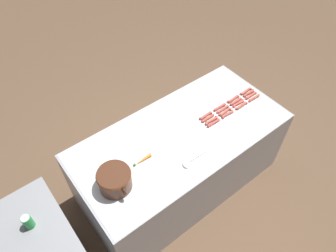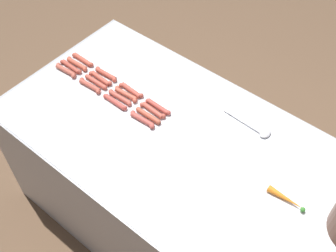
{
  "view_description": "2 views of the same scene",
  "coord_description": "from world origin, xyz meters",
  "views": [
    {
      "loc": [
        -1.39,
        1.24,
        3.1
      ],
      "look_at": [
        0.11,
        0.07,
        0.92
      ],
      "focal_mm": 33.44,
      "sensor_mm": 36.0,
      "label": 1
    },
    {
      "loc": [
        1.02,
        0.65,
        2.48
      ],
      "look_at": [
        0.03,
        -0.16,
        0.95
      ],
      "focal_mm": 45.15,
      "sensor_mm": 36.0,
      "label": 2
    }
  ],
  "objects": [
    {
      "name": "hot_dog_10",
      "position": [
        -0.01,
        -0.52,
        0.86
      ],
      "size": [
        0.03,
        0.16,
        0.03
      ],
      "color": "#AE4E40",
      "rests_on": "griddle_counter"
    },
    {
      "name": "bean_pot",
      "position": [
        -0.1,
        0.77,
        0.95
      ],
      "size": [
        0.35,
        0.28,
        0.18
      ],
      "color": "#472616",
      "rests_on": "griddle_counter"
    },
    {
      "name": "griddle_counter",
      "position": [
        0.0,
        0.0,
        0.42
      ],
      "size": [
        1.0,
        2.08,
        0.85
      ],
      "color": "#9EA0A5",
      "rests_on": "ground_plane"
    },
    {
      "name": "hot_dog_9",
      "position": [
        -0.02,
        -0.71,
        0.86
      ],
      "size": [
        0.03,
        0.16,
        0.03
      ],
      "color": "#B24E3E",
      "rests_on": "griddle_counter"
    },
    {
      "name": "hot_dog_13",
      "position": [
        0.02,
        -0.71,
        0.86
      ],
      "size": [
        0.04,
        0.16,
        0.03
      ],
      "color": "#B14C3D",
      "rests_on": "griddle_counter"
    },
    {
      "name": "hot_dog_8",
      "position": [
        -0.01,
        -0.9,
        0.86
      ],
      "size": [
        0.03,
        0.16,
        0.03
      ],
      "color": "#AB4839",
      "rests_on": "griddle_counter"
    },
    {
      "name": "hot_dog_1",
      "position": [
        -0.1,
        -0.71,
        0.86
      ],
      "size": [
        0.03,
        0.16,
        0.03
      ],
      "color": "#AE4839",
      "rests_on": "griddle_counter"
    },
    {
      "name": "serving_spoon",
      "position": [
        -0.29,
        0.15,
        0.86
      ],
      "size": [
        0.07,
        0.27,
        0.02
      ],
      "color": "#B7B7BC",
      "rests_on": "griddle_counter"
    },
    {
      "name": "hot_dog_0",
      "position": [
        -0.1,
        -0.89,
        0.86
      ],
      "size": [
        0.03,
        0.16,
        0.03
      ],
      "color": "#B94D3A",
      "rests_on": "griddle_counter"
    },
    {
      "name": "hot_dog_6",
      "position": [
        -0.05,
        -0.52,
        0.86
      ],
      "size": [
        0.04,
        0.16,
        0.03
      ],
      "color": "#B6533F",
      "rests_on": "griddle_counter"
    },
    {
      "name": "hot_dog_12",
      "position": [
        0.03,
        -0.9,
        0.86
      ],
      "size": [
        0.04,
        0.16,
        0.03
      ],
      "color": "#B05241",
      "rests_on": "griddle_counter"
    },
    {
      "name": "soda_can",
      "position": [
        -0.08,
        1.44,
        1.04
      ],
      "size": [
        0.07,
        0.07,
        0.13
      ],
      "color": "#1E8C38",
      "rests_on": "back_cabinet"
    },
    {
      "name": "hot_dog_15",
      "position": [
        0.03,
        -0.33,
        0.86
      ],
      "size": [
        0.03,
        0.16,
        0.03
      ],
      "color": "#B54B41",
      "rests_on": "griddle_counter"
    },
    {
      "name": "carrot",
      "position": [
        -0.03,
        0.46,
        0.86
      ],
      "size": [
        0.04,
        0.18,
        0.03
      ],
      "color": "orange",
      "rests_on": "griddle_counter"
    },
    {
      "name": "ground_plane",
      "position": [
        0.0,
        0.0,
        0.0
      ],
      "size": [
        20.0,
        20.0,
        0.0
      ],
      "primitive_type": "plane",
      "color": "brown"
    },
    {
      "name": "hot_dog_7",
      "position": [
        -0.05,
        -0.33,
        0.86
      ],
      "size": [
        0.04,
        0.16,
        0.03
      ],
      "color": "#B44E3F",
      "rests_on": "griddle_counter"
    },
    {
      "name": "hot_dog_11",
      "position": [
        -0.01,
        -0.32,
        0.86
      ],
      "size": [
        0.03,
        0.16,
        0.03
      ],
      "color": "#AD4E38",
      "rests_on": "griddle_counter"
    },
    {
      "name": "hot_dog_2",
      "position": [
        -0.09,
        -0.51,
        0.86
      ],
      "size": [
        0.04,
        0.16,
        0.03
      ],
      "color": "#AF4B3D",
      "rests_on": "griddle_counter"
    },
    {
      "name": "hot_dog_5",
      "position": [
        -0.05,
        -0.71,
        0.86
      ],
      "size": [
        0.04,
        0.16,
        0.03
      ],
      "color": "#B54D3D",
      "rests_on": "griddle_counter"
    },
    {
      "name": "hot_dog_4",
      "position": [
        -0.05,
        -0.89,
        0.86
      ],
      "size": [
        0.03,
        0.16,
        0.03
      ],
      "color": "#B5503B",
      "rests_on": "griddle_counter"
    },
    {
      "name": "hot_dog_14",
      "position": [
        0.03,
        -0.52,
        0.86
      ],
      "size": [
        0.03,
        0.16,
        0.03
      ],
      "color": "#B9463C",
      "rests_on": "griddle_counter"
    },
    {
      "name": "hot_dog_3",
      "position": [
        -0.09,
        -0.33,
        0.86
      ],
      "size": [
        0.03,
        0.16,
        0.03
      ],
      "color": "#B0453A",
      "rests_on": "griddle_counter"
    }
  ]
}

